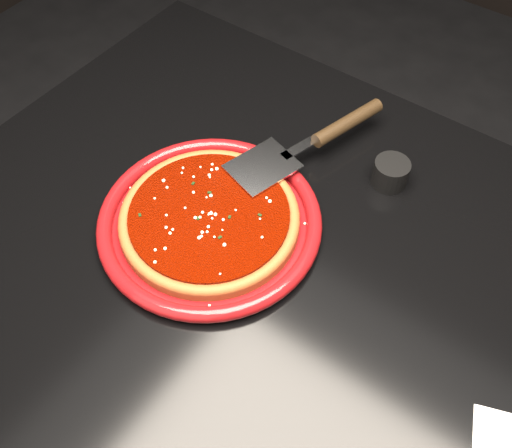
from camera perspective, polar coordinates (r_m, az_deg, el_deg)
The scene contains 10 objects.
floor at distance 1.47m, azimuth 3.81°, elevation -21.16°, with size 4.00×4.00×0.01m, color black.
table at distance 1.11m, azimuth 4.89°, elevation -15.93°, with size 1.20×0.80×0.75m, color black.
plate at distance 0.82m, azimuth -4.64°, elevation 0.27°, with size 0.32×0.32×0.02m, color maroon.
pizza_crust at distance 0.82m, azimuth -4.66°, elevation 0.43°, with size 0.26×0.26×0.01m, color brown.
pizza_crust_rim at distance 0.81m, azimuth -4.69°, elevation 0.70°, with size 0.26×0.26×0.02m, color brown.
pizza_sauce at distance 0.81m, azimuth -4.71°, elevation 0.90°, with size 0.23×0.23×0.01m, color #680C00.
parmesan_dusting at distance 0.80m, azimuth -4.74°, elevation 1.18°, with size 0.22×0.22×0.01m, color beige, non-canonical shape.
basil_flecks at distance 0.80m, azimuth -4.74°, elevation 1.14°, with size 0.20×0.20×0.00m, color black, non-canonical shape.
pizza_server at distance 0.88m, azimuth 5.30°, elevation 8.13°, with size 0.09×0.33×0.02m, color silver, non-canonical shape.
ramekin at distance 0.89m, azimuth 13.30°, elevation 4.99°, with size 0.05×0.05×0.04m, color black.
Camera 1 is at (0.15, -0.37, 1.41)m, focal length 40.00 mm.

